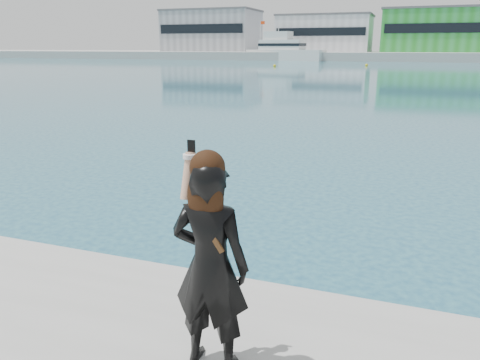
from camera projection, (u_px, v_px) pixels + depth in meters
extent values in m
cube|color=#9E9E99|center=(409.00, 56.00, 121.88)|extent=(320.00, 40.00, 2.00)
cube|color=gray|center=(212.00, 32.00, 136.24)|extent=(26.00, 16.00, 11.00)
cube|color=black|center=(200.00, 29.00, 128.76)|extent=(24.70, 0.20, 2.42)
cube|color=#59595B|center=(212.00, 11.00, 134.65)|extent=(26.52, 16.32, 0.50)
cube|color=silver|center=(325.00, 34.00, 125.74)|extent=(24.00, 15.00, 9.00)
cube|color=black|center=(320.00, 32.00, 118.74)|extent=(22.80, 0.20, 1.98)
cube|color=#59595B|center=(326.00, 16.00, 124.43)|extent=(24.48, 15.30, 0.50)
cube|color=green|center=(446.00, 31.00, 115.81)|extent=(30.00, 16.00, 10.00)
cube|color=black|center=(448.00, 28.00, 108.35)|extent=(28.50, 0.20, 2.20)
cube|color=#59595B|center=(448.00, 9.00, 114.36)|extent=(30.60, 16.32, 0.50)
cylinder|color=silver|center=(260.00, 36.00, 124.77)|extent=(0.16, 0.16, 8.00)
cube|color=red|center=(263.00, 23.00, 123.64)|extent=(1.20, 0.04, 0.80)
cube|color=silver|center=(286.00, 55.00, 115.37)|extent=(20.01, 8.62, 2.58)
cube|color=silver|center=(282.00, 45.00, 115.20)|extent=(11.38, 6.30, 2.37)
cube|color=silver|center=(278.00, 36.00, 115.12)|extent=(6.99, 4.71, 1.94)
cube|color=black|center=(282.00, 45.00, 115.20)|extent=(11.61, 6.44, 0.65)
cylinder|color=silver|center=(278.00, 27.00, 114.56)|extent=(0.17, 0.17, 2.15)
sphere|color=yellow|center=(366.00, 66.00, 83.49)|extent=(0.50, 0.50, 0.50)
sphere|color=yellow|center=(275.00, 67.00, 80.78)|extent=(0.50, 0.50, 0.50)
imported|color=black|center=(210.00, 267.00, 3.74)|extent=(0.65, 0.43, 1.77)
sphere|color=black|center=(207.00, 168.00, 3.49)|extent=(0.27, 0.27, 0.27)
ellipsoid|color=black|center=(205.00, 198.00, 3.51)|extent=(0.30, 0.15, 0.47)
cylinder|color=tan|center=(188.00, 176.00, 3.70)|extent=(0.09, 0.21, 0.38)
cylinder|color=white|center=(189.00, 156.00, 3.70)|extent=(0.11, 0.11, 0.04)
cube|color=black|center=(191.00, 148.00, 3.72)|extent=(0.07, 0.02, 0.13)
cube|color=#4C2D14|center=(209.00, 230.00, 3.56)|extent=(0.25, 0.02, 0.36)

